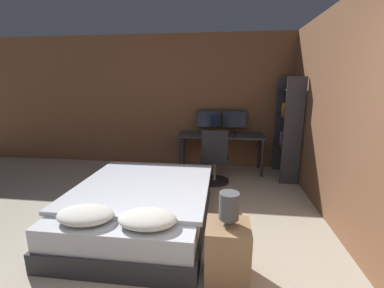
{
  "coord_description": "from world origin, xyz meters",
  "views": [
    {
      "loc": [
        0.39,
        -1.53,
        1.73
      ],
      "look_at": [
        -0.12,
        2.58,
        0.75
      ],
      "focal_mm": 24.0,
      "sensor_mm": 36.0,
      "label": 1
    }
  ],
  "objects_px": {
    "monitor_left": "(209,120)",
    "bedside_lamp": "(229,206)",
    "bed": "(142,206)",
    "office_chair": "(215,162)",
    "nightstand": "(227,252)",
    "monitor_right": "(234,120)",
    "bookshelf": "(289,124)",
    "computer_mouse": "(235,136)",
    "keyboard": "(221,136)",
    "desk": "(221,139)"
  },
  "relations": [
    {
      "from": "monitor_left",
      "to": "bedside_lamp",
      "type": "bearing_deg",
      "value": -83.29
    },
    {
      "from": "bed",
      "to": "office_chair",
      "type": "height_order",
      "value": "office_chair"
    },
    {
      "from": "bed",
      "to": "nightstand",
      "type": "bearing_deg",
      "value": -36.66
    },
    {
      "from": "nightstand",
      "to": "monitor_right",
      "type": "relative_size",
      "value": 1.08
    },
    {
      "from": "bookshelf",
      "to": "bedside_lamp",
      "type": "bearing_deg",
      "value": -112.02
    },
    {
      "from": "computer_mouse",
      "to": "bookshelf",
      "type": "bearing_deg",
      "value": -3.52
    },
    {
      "from": "bed",
      "to": "monitor_left",
      "type": "xyz_separation_m",
      "value": [
        0.67,
        2.41,
        0.75
      ]
    },
    {
      "from": "computer_mouse",
      "to": "bookshelf",
      "type": "xyz_separation_m",
      "value": [
        0.94,
        -0.06,
        0.25
      ]
    },
    {
      "from": "computer_mouse",
      "to": "office_chair",
      "type": "distance_m",
      "value": 0.72
    },
    {
      "from": "bed",
      "to": "office_chair",
      "type": "relative_size",
      "value": 2.03
    },
    {
      "from": "bed",
      "to": "bedside_lamp",
      "type": "height_order",
      "value": "bedside_lamp"
    },
    {
      "from": "nightstand",
      "to": "bookshelf",
      "type": "bearing_deg",
      "value": 67.98
    },
    {
      "from": "bed",
      "to": "monitor_right",
      "type": "bearing_deg",
      "value": 63.72
    },
    {
      "from": "keyboard",
      "to": "computer_mouse",
      "type": "bearing_deg",
      "value": 0.0
    },
    {
      "from": "bedside_lamp",
      "to": "monitor_left",
      "type": "relative_size",
      "value": 0.61
    },
    {
      "from": "office_chair",
      "to": "monitor_left",
      "type": "bearing_deg",
      "value": 100.63
    },
    {
      "from": "bed",
      "to": "computer_mouse",
      "type": "xyz_separation_m",
      "value": [
        1.2,
        2.0,
        0.51
      ]
    },
    {
      "from": "nightstand",
      "to": "desk",
      "type": "distance_m",
      "value": 3.0
    },
    {
      "from": "bedside_lamp",
      "to": "bookshelf",
      "type": "relative_size",
      "value": 0.16
    },
    {
      "from": "nightstand",
      "to": "monitor_right",
      "type": "xyz_separation_m",
      "value": [
        0.15,
        3.18,
        0.74
      ]
    },
    {
      "from": "desk",
      "to": "keyboard",
      "type": "bearing_deg",
      "value": -90.0
    },
    {
      "from": "bedside_lamp",
      "to": "office_chair",
      "type": "xyz_separation_m",
      "value": [
        -0.2,
        2.27,
        -0.31
      ]
    },
    {
      "from": "keyboard",
      "to": "desk",
      "type": "bearing_deg",
      "value": 90.0
    },
    {
      "from": "monitor_left",
      "to": "monitor_right",
      "type": "xyz_separation_m",
      "value": [
        0.52,
        0.0,
        0.0
      ]
    },
    {
      "from": "desk",
      "to": "monitor_left",
      "type": "distance_m",
      "value": 0.48
    },
    {
      "from": "office_chair",
      "to": "bookshelf",
      "type": "distance_m",
      "value": 1.5
    },
    {
      "from": "bedside_lamp",
      "to": "keyboard",
      "type": "height_order",
      "value": "bedside_lamp"
    },
    {
      "from": "desk",
      "to": "bookshelf",
      "type": "relative_size",
      "value": 0.91
    },
    {
      "from": "keyboard",
      "to": "computer_mouse",
      "type": "height_order",
      "value": "computer_mouse"
    },
    {
      "from": "keyboard",
      "to": "computer_mouse",
      "type": "relative_size",
      "value": 5.12
    },
    {
      "from": "nightstand",
      "to": "monitor_right",
      "type": "bearing_deg",
      "value": 87.38
    },
    {
      "from": "bed",
      "to": "nightstand",
      "type": "height_order",
      "value": "bed"
    },
    {
      "from": "desk",
      "to": "monitor_left",
      "type": "xyz_separation_m",
      "value": [
        -0.26,
        0.21,
        0.34
      ]
    },
    {
      "from": "monitor_right",
      "to": "bookshelf",
      "type": "xyz_separation_m",
      "value": [
        0.95,
        -0.47,
        0.01
      ]
    },
    {
      "from": "monitor_right",
      "to": "office_chair",
      "type": "height_order",
      "value": "monitor_right"
    },
    {
      "from": "bedside_lamp",
      "to": "bookshelf",
      "type": "xyz_separation_m",
      "value": [
        1.1,
        2.72,
        0.3
      ]
    },
    {
      "from": "monitor_left",
      "to": "office_chair",
      "type": "xyz_separation_m",
      "value": [
        0.17,
        -0.91,
        -0.6
      ]
    },
    {
      "from": "keyboard",
      "to": "bookshelf",
      "type": "height_order",
      "value": "bookshelf"
    },
    {
      "from": "desk",
      "to": "bookshelf",
      "type": "distance_m",
      "value": 1.29
    },
    {
      "from": "desk",
      "to": "keyboard",
      "type": "xyz_separation_m",
      "value": [
        0.0,
        -0.2,
        0.09
      ]
    },
    {
      "from": "bookshelf",
      "to": "monitor_right",
      "type": "bearing_deg",
      "value": 153.92
    },
    {
      "from": "bedside_lamp",
      "to": "monitor_left",
      "type": "distance_m",
      "value": 3.22
    },
    {
      "from": "keyboard",
      "to": "bookshelf",
      "type": "bearing_deg",
      "value": -2.74
    },
    {
      "from": "desk",
      "to": "computer_mouse",
      "type": "relative_size",
      "value": 23.91
    },
    {
      "from": "monitor_left",
      "to": "computer_mouse",
      "type": "relative_size",
      "value": 7.07
    },
    {
      "from": "bedside_lamp",
      "to": "monitor_left",
      "type": "height_order",
      "value": "monitor_left"
    },
    {
      "from": "office_chair",
      "to": "bookshelf",
      "type": "relative_size",
      "value": 0.53
    },
    {
      "from": "monitor_left",
      "to": "monitor_right",
      "type": "bearing_deg",
      "value": 0.0
    },
    {
      "from": "keyboard",
      "to": "nightstand",
      "type": "bearing_deg",
      "value": -87.64
    },
    {
      "from": "monitor_right",
      "to": "keyboard",
      "type": "height_order",
      "value": "monitor_right"
    }
  ]
}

